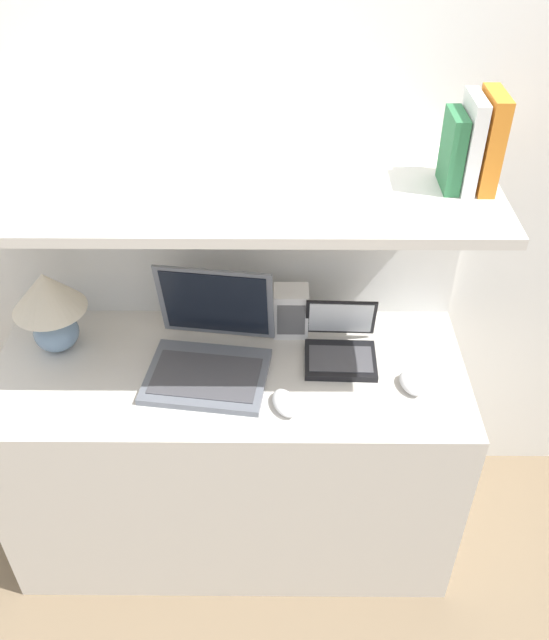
# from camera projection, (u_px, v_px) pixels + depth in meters

# --- Properties ---
(ground_plane) EXTENTS (12.00, 12.00, 0.00)m
(ground_plane) POSITION_uv_depth(u_px,v_px,m) (233.00, 596.00, 2.24)
(ground_plane) COLOR #7A664C
(wall_back) EXTENTS (6.00, 0.05, 2.40)m
(wall_back) POSITION_uv_depth(u_px,v_px,m) (230.00, 178.00, 1.99)
(wall_back) COLOR white
(wall_back) RESTS_ON ground_plane
(desk) EXTENTS (1.40, 0.56, 0.76)m
(desk) POSITION_uv_depth(u_px,v_px,m) (234.00, 454.00, 2.23)
(desk) COLOR silver
(desk) RESTS_ON ground_plane
(back_riser) EXTENTS (1.40, 0.04, 1.29)m
(back_riser) POSITION_uv_depth(u_px,v_px,m) (236.00, 333.00, 2.30)
(back_riser) COLOR white
(back_riser) RESTS_ON ground_plane
(shelf) EXTENTS (1.40, 0.51, 0.03)m
(shelf) POSITION_uv_depth(u_px,v_px,m) (221.00, 191.00, 1.70)
(shelf) COLOR silver
(shelf) RESTS_ON back_riser
(table_lamp) EXTENTS (0.22, 0.22, 0.27)m
(table_lamp) POSITION_uv_depth(u_px,v_px,m) (49.00, 303.00, 1.97)
(table_lamp) COLOR #7593B2
(table_lamp) RESTS_ON desk
(laptop_large) EXTENTS (0.38, 0.37, 0.29)m
(laptop_large) POSITION_uv_depth(u_px,v_px,m) (210.00, 351.00, 1.97)
(laptop_large) COLOR slate
(laptop_large) RESTS_ON desk
(laptop_small) EXTENTS (0.22, 0.22, 0.16)m
(laptop_small) POSITION_uv_depth(u_px,v_px,m) (340.00, 347.00, 2.02)
(laptop_small) COLOR black
(laptop_small) RESTS_ON desk
(computer_mouse) EXTENTS (0.10, 0.13, 0.03)m
(computer_mouse) POSITION_uv_depth(u_px,v_px,m) (285.00, 403.00, 1.86)
(computer_mouse) COLOR white
(computer_mouse) RESTS_ON desk
(second_mouse) EXTENTS (0.08, 0.11, 0.03)m
(second_mouse) POSITION_uv_depth(u_px,v_px,m) (411.00, 383.00, 1.92)
(second_mouse) COLOR white
(second_mouse) RESTS_ON desk
(router_box) EXTENTS (0.11, 0.09, 0.16)m
(router_box) POSITION_uv_depth(u_px,v_px,m) (291.00, 311.00, 2.08)
(router_box) COLOR white
(router_box) RESTS_ON desk
(book_orange) EXTENTS (0.04, 0.14, 0.24)m
(book_orange) POSITION_uv_depth(u_px,v_px,m) (489.00, 142.00, 1.62)
(book_orange) COLOR orange
(book_orange) RESTS_ON shelf
(book_white) EXTENTS (0.03, 0.14, 0.23)m
(book_white) POSITION_uv_depth(u_px,v_px,m) (470.00, 143.00, 1.62)
(book_white) COLOR silver
(book_white) RESTS_ON shelf
(book_green) EXTENTS (0.04, 0.12, 0.19)m
(book_green) POSITION_uv_depth(u_px,v_px,m) (453.00, 151.00, 1.63)
(book_green) COLOR #2D7042
(book_green) RESTS_ON shelf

